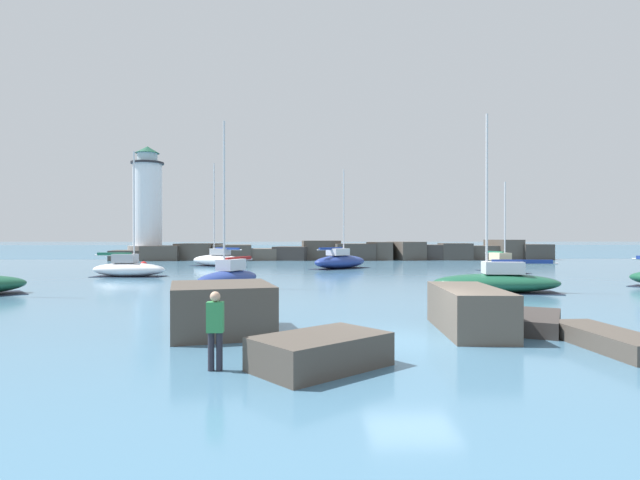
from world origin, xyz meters
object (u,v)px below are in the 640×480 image
Objects in this scene: sailboat_moored_0 at (497,281)px; sailboat_moored_2 at (229,277)px; lighthouse at (148,210)px; sailboat_moored_4 at (128,268)px; sailboat_moored_1 at (218,259)px; sailboat_moored_3 at (502,265)px; sailboat_moored_5 at (340,261)px; person_on_rocks at (215,326)px; mooring_buoy_orange_near at (144,265)px.

sailboat_moored_0 is 0.99× the size of sailboat_moored_2.
lighthouse is at bearing 127.61° from sailboat_moored_0.
sailboat_moored_4 is (7.24, -28.13, -5.78)m from lighthouse.
sailboat_moored_0 is 1.02× the size of sailboat_moored_4.
sailboat_moored_1 is 1.38× the size of sailboat_moored_3.
sailboat_moored_5 is at bearing 159.64° from sailboat_moored_3.
sailboat_moored_0 reaches higher than sailboat_moored_3.
sailboat_moored_5 is at bearing 81.30° from person_on_rocks.
lighthouse is 31.00m from sailboat_moored_5.
sailboat_moored_0 is at bearing -112.88° from sailboat_moored_3.
sailboat_moored_0 is 1.26× the size of sailboat_moored_3.
lighthouse is 20.08m from mooring_buoy_orange_near.
mooring_buoy_orange_near is (-10.56, 18.16, -0.29)m from sailboat_moored_2.
sailboat_moored_1 reaches higher than mooring_buoy_orange_near.
sailboat_moored_0 reaches higher than sailboat_moored_4.
sailboat_moored_1 is 26.55m from sailboat_moored_3.
person_on_rocks is (-5.37, -35.11, 0.26)m from sailboat_moored_5.
sailboat_moored_1 is at bearing 160.85° from sailboat_moored_3.
sailboat_moored_0 is 5.45× the size of person_on_rocks.
lighthouse is 57.65m from person_on_rocks.
sailboat_moored_4 reaches higher than mooring_buoy_orange_near.
sailboat_moored_0 is 19.33m from person_on_rocks.
sailboat_moored_1 reaches higher than sailboat_moored_4.
lighthouse is 17.22× the size of mooring_buoy_orange_near.
sailboat_moored_4 is 9.94m from mooring_buoy_orange_near.
sailboat_moored_0 reaches higher than mooring_buoy_orange_near.
sailboat_moored_2 is 21.01m from mooring_buoy_orange_near.
sailboat_moored_0 is at bearing -39.98° from mooring_buoy_orange_near.
sailboat_moored_1 is 5.95× the size of person_on_rocks.
sailboat_moored_4 is at bearing -75.56° from lighthouse.
sailboat_moored_4 is 18.55m from sailboat_moored_5.
lighthouse is 29.62m from sailboat_moored_4.
sailboat_moored_4 reaches higher than person_on_rocks.
sailboat_moored_2 is 11.12× the size of mooring_buoy_orange_near.
sailboat_moored_3 is 0.81× the size of sailboat_moored_5.
sailboat_moored_5 is at bearing -39.34° from lighthouse.
person_on_rocks is at bearing -67.38° from sailboat_moored_4.
lighthouse reaches higher than mooring_buoy_orange_near.
sailboat_moored_3 reaches higher than person_on_rocks.
sailboat_moored_3 is at bearing 58.41° from person_on_rocks.
sailboat_moored_2 reaches higher than sailboat_moored_4.
lighthouse is 1.96× the size of sailboat_moored_3.
mooring_buoy_orange_near is at bearing 120.18° from sailboat_moored_2.
mooring_buoy_orange_near is at bearing 109.71° from person_on_rocks.
sailboat_moored_1 is at bearing 24.19° from mooring_buoy_orange_near.
lighthouse is 1.55× the size of sailboat_moored_2.
sailboat_moored_5 reaches higher than mooring_buoy_orange_near.
sailboat_moored_5 is (16.33, 8.81, 0.08)m from sailboat_moored_4.
sailboat_moored_5 is 35.52m from person_on_rocks.
sailboat_moored_2 reaches higher than sailboat_moored_3.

